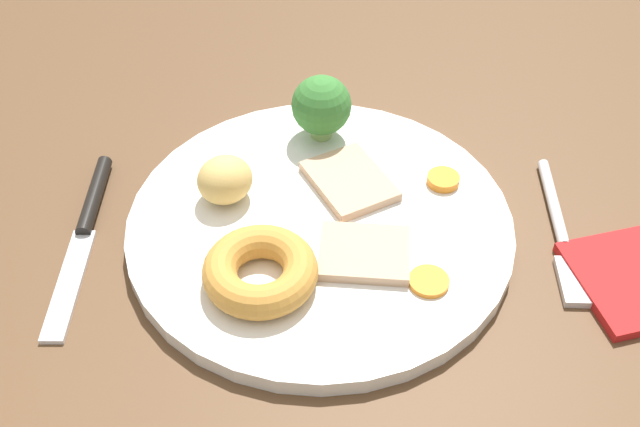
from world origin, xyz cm
name	(u,v)px	position (x,y,z in cm)	size (l,w,h in cm)	color
dining_table	(305,247)	(0.00, 0.00, 1.80)	(120.00, 84.00, 3.60)	brown
dinner_plate	(320,229)	(-1.23, 0.41, 4.30)	(29.73, 29.73, 1.40)	white
meat_slice_main	(364,253)	(-4.43, 3.94, 5.40)	(6.56, 5.37, 0.80)	tan
meat_slice_under	(350,181)	(-3.63, -3.90, 5.40)	(7.18, 5.46, 0.80)	tan
yorkshire_pudding	(260,271)	(3.00, 6.35, 6.24)	(8.17, 8.17, 2.47)	#C68938
roast_potato_left	(225,180)	(6.13, -2.51, 6.87)	(4.41, 4.07, 3.74)	#D8B260
carrot_coin_front	(443,180)	(-11.19, -4.08, 5.34)	(2.61, 2.61, 0.69)	orange
carrot_coin_back	(429,281)	(-8.90, 6.51, 5.21)	(2.91, 2.91, 0.42)	orange
broccoli_floret	(321,106)	(-1.42, -10.24, 8.14)	(5.06, 5.06, 5.76)	#8CB766
fork	(561,233)	(-19.87, 0.64, 3.99)	(2.19, 15.30, 0.90)	silver
knife	(86,226)	(17.06, -0.33, 4.05)	(1.83, 18.52, 1.20)	black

